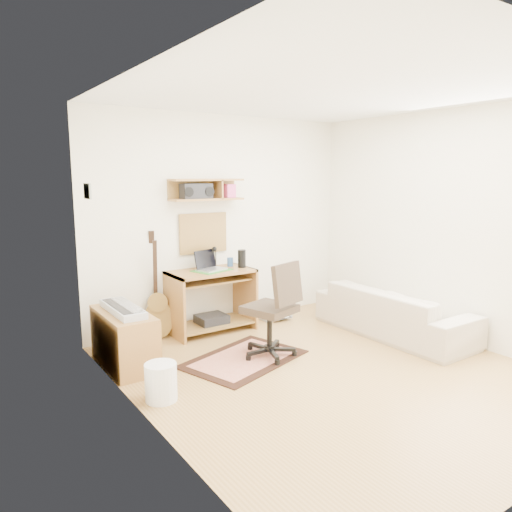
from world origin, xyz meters
TOP-DOWN VIEW (x-y plane):
  - floor at (0.00, 0.00)m, footprint 3.60×4.00m
  - ceiling at (0.00, 0.00)m, footprint 3.60×4.00m
  - back_wall at (0.00, 2.00)m, footprint 3.60×0.01m
  - left_wall at (-1.80, 0.00)m, footprint 0.01×4.00m
  - right_wall at (1.80, 0.00)m, footprint 0.01×4.00m
  - wall_shelf at (-0.30, 1.88)m, footprint 0.90×0.25m
  - cork_board at (-0.30, 1.98)m, footprint 0.64×0.03m
  - wall_photo at (-1.79, 1.50)m, footprint 0.02×0.20m
  - desk at (-0.34, 1.73)m, footprint 1.00×0.55m
  - laptop at (-0.34, 1.71)m, footprint 0.39×0.39m
  - speaker at (0.06, 1.68)m, footprint 0.10×0.10m
  - desk_lamp at (-0.19, 1.87)m, footprint 0.09×0.09m
  - pencil_cup at (-0.01, 1.83)m, footprint 0.08×0.08m
  - boombox at (-0.44, 1.87)m, footprint 0.36×0.17m
  - rug at (-0.52, 0.73)m, footprint 1.40×1.13m
  - task_chair at (-0.25, 0.66)m, footprint 0.65×0.65m
  - cabinet at (-1.58, 1.26)m, footprint 0.40×0.90m
  - music_keyboard at (-1.58, 1.26)m, footprint 0.23×0.74m
  - guitar at (-0.97, 1.86)m, footprint 0.38×0.30m
  - waste_basket at (-1.58, 0.36)m, footprint 0.31×0.31m
  - printer at (0.61, 1.76)m, footprint 0.42×0.34m
  - sofa at (1.38, 0.41)m, footprint 0.56×1.92m

SIDE VIEW (x-z plane):
  - floor at x=0.00m, z-range -0.01..0.00m
  - rug at x=-0.52m, z-range 0.00..0.02m
  - printer at x=0.61m, z-range 0.01..0.16m
  - waste_basket at x=-1.58m, z-range 0.00..0.32m
  - cabinet at x=-1.58m, z-range 0.00..0.55m
  - desk at x=-0.34m, z-range 0.00..0.75m
  - sofa at x=1.38m, z-range 0.00..0.75m
  - task_chair at x=-0.25m, z-range 0.00..1.02m
  - music_keyboard at x=-1.58m, z-range 0.55..0.61m
  - guitar at x=-0.97m, z-range 0.00..1.25m
  - pencil_cup at x=-0.01m, z-range 0.75..0.86m
  - speaker at x=0.06m, z-range 0.75..0.97m
  - laptop at x=-0.34m, z-range 0.75..0.99m
  - desk_lamp at x=-0.19m, z-range 0.75..1.01m
  - cork_board at x=-0.30m, z-range 0.92..1.42m
  - back_wall at x=0.00m, z-range 0.00..2.60m
  - left_wall at x=-1.80m, z-range 0.00..2.60m
  - right_wall at x=1.80m, z-range 0.00..2.60m
  - boombox at x=-0.44m, z-range 1.59..1.77m
  - wall_shelf at x=-0.30m, z-range 1.57..1.83m
  - wall_photo at x=-1.79m, z-range 1.65..1.79m
  - ceiling at x=0.00m, z-range 2.60..2.61m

